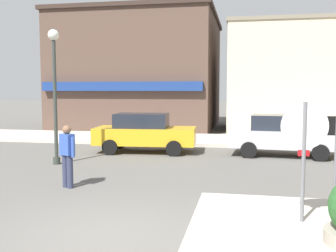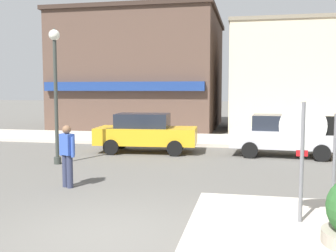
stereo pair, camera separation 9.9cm
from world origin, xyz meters
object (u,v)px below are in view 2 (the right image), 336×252
at_px(stop_sign, 302,146).
at_px(one_way_sign, 335,157).
at_px(lamp_post, 55,76).
at_px(parked_car_second, 284,135).
at_px(parked_car_nearest, 146,132).
at_px(pedestrian_crossing_near, 67,154).

height_order(stop_sign, one_way_sign, stop_sign).
relative_size(one_way_sign, lamp_post, 0.46).
distance_m(stop_sign, lamp_post, 8.89).
relative_size(stop_sign, parked_car_second, 0.56).
distance_m(parked_car_nearest, pedestrian_crossing_near, 6.00).
xyz_separation_m(one_way_sign, parked_car_nearest, (-5.52, 7.96, -0.52)).
distance_m(lamp_post, parked_car_second, 8.58).
bearing_deg(parked_car_second, pedestrian_crossing_near, -133.93).
distance_m(stop_sign, one_way_sign, 0.59).
xyz_separation_m(stop_sign, lamp_post, (-7.25, 4.95, 1.44)).
distance_m(lamp_post, pedestrian_crossing_near, 4.00).
distance_m(stop_sign, pedestrian_crossing_near, 5.88).
xyz_separation_m(one_way_sign, parked_car_second, (-0.14, 8.09, -0.52)).
xyz_separation_m(lamp_post, pedestrian_crossing_near, (1.78, -2.91, -2.09)).
xyz_separation_m(parked_car_nearest, parked_car_second, (5.38, 0.13, 0.00)).
bearing_deg(one_way_sign, pedestrian_crossing_near, 161.81).
xyz_separation_m(lamp_post, parked_car_nearest, (2.28, 3.07, -2.15)).
height_order(lamp_post, pedestrian_crossing_near, lamp_post).
bearing_deg(one_way_sign, parked_car_nearest, 124.75).
distance_m(parked_car_second, pedestrian_crossing_near, 8.48).
relative_size(stop_sign, pedestrian_crossing_near, 1.43).
distance_m(one_way_sign, parked_car_second, 8.11).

